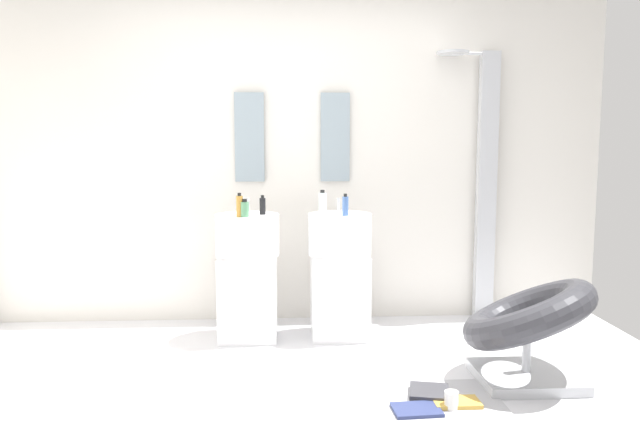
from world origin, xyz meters
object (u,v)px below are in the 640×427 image
at_px(pedestal_sink_right, 340,272).
at_px(lounge_chair, 528,323).
at_px(coffee_mug, 451,400).
at_px(soap_bottle_clear, 322,202).
at_px(magazine_charcoal, 429,393).
at_px(soap_bottle_amber, 240,206).
at_px(magazine_navy, 417,410).
at_px(shower_column, 485,181).
at_px(soap_bottle_black, 263,206).
at_px(soap_bottle_blue, 345,206).
at_px(magazine_ochre, 456,402).
at_px(soap_bottle_green, 245,209).
at_px(pedestal_sink_left, 248,273).

relative_size(pedestal_sink_right, lounge_chair, 0.91).
xyz_separation_m(coffee_mug, soap_bottle_clear, (-0.59, 1.34, 0.89)).
xyz_separation_m(magazine_charcoal, soap_bottle_amber, (-1.08, 0.96, 0.92)).
bearing_deg(pedestal_sink_right, magazine_charcoal, -70.34).
relative_size(lounge_chair, magazine_navy, 4.43).
xyz_separation_m(shower_column, coffee_mug, (-0.68, -1.64, -1.02)).
distance_m(soap_bottle_black, soap_bottle_blue, 0.57).
height_order(lounge_chair, soap_bottle_amber, soap_bottle_amber).
xyz_separation_m(pedestal_sink_right, soap_bottle_amber, (-0.69, -0.14, 0.49)).
height_order(magazine_ochre, soap_bottle_black, soap_bottle_black).
distance_m(pedestal_sink_right, soap_bottle_black, 0.72).
xyz_separation_m(magazine_navy, soap_bottle_black, (-0.82, 1.28, 0.92)).
bearing_deg(pedestal_sink_right, magazine_ochre, -67.26).
height_order(lounge_chair, magazine_ochre, lounge_chair).
distance_m(pedestal_sink_right, magazine_navy, 1.39).
bearing_deg(magazine_charcoal, lounge_chair, 29.96).
height_order(magazine_charcoal, soap_bottle_black, soap_bottle_black).
height_order(magazine_charcoal, soap_bottle_clear, soap_bottle_clear).
distance_m(magazine_ochre, soap_bottle_amber, 1.86).
bearing_deg(shower_column, lounge_chair, -96.54).
bearing_deg(soap_bottle_amber, magazine_charcoal, -41.64).
height_order(soap_bottle_clear, soap_bottle_blue, soap_bottle_clear).
distance_m(magazine_navy, soap_bottle_green, 1.73).
bearing_deg(soap_bottle_black, magazine_ochre, -48.98).
xyz_separation_m(magazine_charcoal, soap_bottle_green, (-1.04, 0.95, 0.90)).
relative_size(lounge_chair, soap_bottle_amber, 6.64).
bearing_deg(pedestal_sink_left, soap_bottle_blue, -9.47).
height_order(pedestal_sink_right, magazine_navy, pedestal_sink_right).
bearing_deg(soap_bottle_green, magazine_ochre, -42.58).
bearing_deg(pedestal_sink_right, shower_column, 18.41).
bearing_deg(soap_bottle_blue, magazine_navy, -77.75).
height_order(coffee_mug, soap_bottle_amber, soap_bottle_amber).
bearing_deg(soap_bottle_blue, magazine_charcoal, -69.66).
relative_size(lounge_chair, soap_bottle_blue, 7.12).
bearing_deg(soap_bottle_green, soap_bottle_black, 50.25).
bearing_deg(magazine_navy, soap_bottle_amber, 126.49).
height_order(magazine_navy, soap_bottle_black, soap_bottle_black).
relative_size(pedestal_sink_left, soap_bottle_amber, 6.06).
distance_m(lounge_chair, soap_bottle_amber, 1.95).
bearing_deg(pedestal_sink_right, lounge_chair, -42.20).
bearing_deg(magazine_ochre, pedestal_sink_left, 132.87).
xyz_separation_m(pedestal_sink_left, magazine_ochre, (1.16, -1.21, -0.44)).
relative_size(soap_bottle_clear, soap_bottle_green, 1.32).
xyz_separation_m(magazine_navy, magazine_ochre, (0.23, 0.07, 0.00)).
distance_m(pedestal_sink_right, magazine_ochre, 1.39).
distance_m(shower_column, soap_bottle_clear, 1.31).
height_order(pedestal_sink_left, magazine_charcoal, pedestal_sink_left).
distance_m(lounge_chair, soap_bottle_blue, 1.39).
bearing_deg(magazine_charcoal, soap_bottle_clear, 126.01).
relative_size(soap_bottle_clear, soap_bottle_blue, 1.07).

